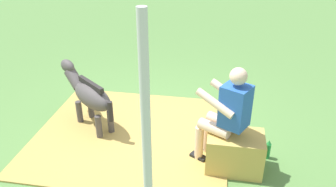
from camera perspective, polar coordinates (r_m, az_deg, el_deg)
name	(u,v)px	position (r m, az deg, el deg)	size (l,w,h in m)	color
ground_plane	(147,131)	(5.04, -3.57, -6.34)	(24.00, 24.00, 0.00)	#568442
hay_patch	(132,134)	(4.96, -6.11, -6.90)	(2.77, 2.47, 0.02)	tan
hay_bale	(234,152)	(4.28, 11.29, -9.79)	(0.69, 0.46, 0.50)	tan
person_seated	(226,113)	(4.03, 9.80, -3.29)	(0.72, 0.60, 1.38)	beige
pony_standing	(89,94)	(5.02, -13.34, -0.10)	(1.14, 0.97, 0.90)	#4C4747
soda_bottle	(268,149)	(4.62, 16.71, -9.12)	(0.07, 0.07, 0.28)	#268C3F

